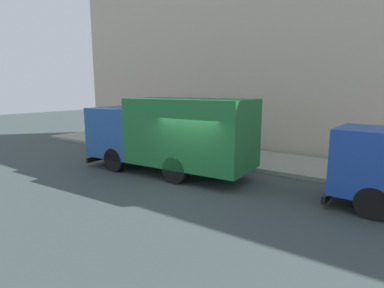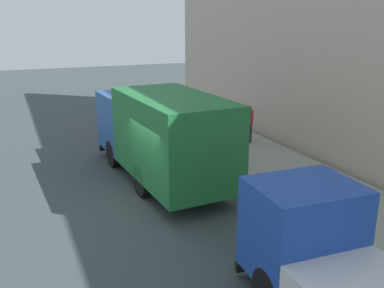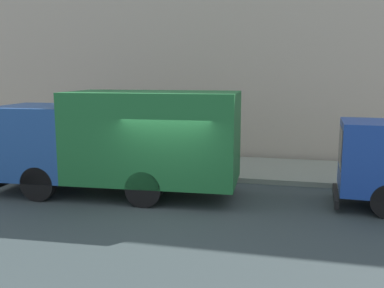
{
  "view_description": "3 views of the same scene",
  "coord_description": "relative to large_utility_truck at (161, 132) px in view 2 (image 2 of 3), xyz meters",
  "views": [
    {
      "loc": [
        -9.17,
        -6.41,
        3.58
      ],
      "look_at": [
        1.59,
        1.24,
        1.2
      ],
      "focal_mm": 28.72,
      "sensor_mm": 36.0,
      "label": 1
    },
    {
      "loc": [
        -3.95,
        -11.84,
        5.55
      ],
      "look_at": [
        1.64,
        1.17,
        1.4
      ],
      "focal_mm": 40.35,
      "sensor_mm": 36.0,
      "label": 2
    },
    {
      "loc": [
        -11.36,
        -3.41,
        3.74
      ],
      "look_at": [
        0.66,
        -0.47,
        1.69
      ],
      "focal_mm": 40.25,
      "sensor_mm": 36.0,
      "label": 3
    }
  ],
  "objects": [
    {
      "name": "street_sign_post",
      "position": [
        2.63,
        0.42,
        -0.26
      ],
      "size": [
        0.44,
        0.08,
        2.22
      ],
      "color": "#4C5156",
      "rests_on": "sidewalk"
    },
    {
      "name": "small_flatbed_truck",
      "position": [
        0.4,
        -8.63,
        -0.62
      ],
      "size": [
        2.31,
        5.58,
        2.43
      ],
      "rotation": [
        0.0,
        0.0,
        -0.05
      ],
      "color": "#1B419D",
      "rests_on": "ground"
    },
    {
      "name": "pedestrian_standing",
      "position": [
        4.73,
        4.25,
        -0.68
      ],
      "size": [
        0.42,
        0.42,
        1.72
      ],
      "rotation": [
        0.0,
        0.0,
        0.14
      ],
      "color": "black",
      "rests_on": "sidewalk"
    },
    {
      "name": "large_utility_truck",
      "position": [
        0.0,
        0.0,
        0.0
      ],
      "size": [
        2.91,
        7.66,
        3.19
      ],
      "rotation": [
        0.0,
        0.0,
        0.06
      ],
      "color": "#224D94",
      "rests_on": "ground"
    },
    {
      "name": "pedestrian_walking",
      "position": [
        5.01,
        2.46,
        -0.69
      ],
      "size": [
        0.48,
        0.48,
        1.68
      ],
      "rotation": [
        0.0,
        0.0,
        4.24
      ],
      "color": "black",
      "rests_on": "sidewalk"
    },
    {
      "name": "sidewalk",
      "position": [
        4.18,
        -1.83,
        -1.67
      ],
      "size": [
        3.84,
        30.0,
        0.17
      ],
      "primitive_type": "cube",
      "color": "gray",
      "rests_on": "ground"
    },
    {
      "name": "ground",
      "position": [
        -0.74,
        -1.83,
        -1.76
      ],
      "size": [
        80.0,
        80.0,
        0.0
      ],
      "primitive_type": "plane",
      "color": "#364142"
    },
    {
      "name": "building_facade",
      "position": [
        6.6,
        -1.83,
        3.81
      ],
      "size": [
        0.5,
        30.0,
        11.14
      ],
      "primitive_type": "cube",
      "color": "#C2B19B",
      "rests_on": "ground"
    }
  ]
}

